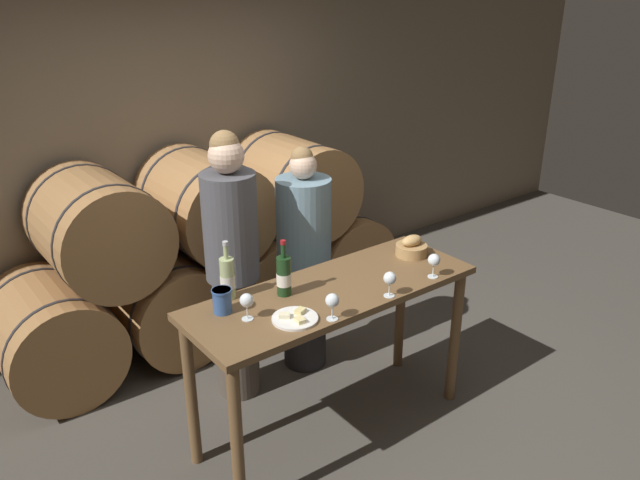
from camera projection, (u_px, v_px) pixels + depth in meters
name	position (u px, v px, depth m)	size (l,w,h in m)	color
ground_plane	(332.00, 426.00, 3.81)	(10.00, 10.00, 0.00)	#4C473F
stone_wall_back	(165.00, 113.00, 4.68)	(10.00, 0.12, 3.20)	#7F705B
barrel_stack	(209.00, 252.00, 4.64)	(3.08, 0.87, 1.40)	#9E7042
tasting_table	(333.00, 312.00, 3.50)	(1.70, 0.60, 0.95)	brown
person_left	(233.00, 267.00, 3.81)	(0.33, 0.33, 1.75)	#4C4238
person_right	(304.00, 261.00, 4.16)	(0.36, 0.36, 1.57)	#232326
wine_bottle_red	(284.00, 276.00, 3.34)	(0.08, 0.08, 0.32)	#193819
wine_bottle_white	(227.00, 278.00, 3.30)	(0.08, 0.08, 0.33)	#ADBC7F
blue_crock	(222.00, 300.00, 3.17)	(0.10, 0.10, 0.13)	#335693
bread_basket	(411.00, 248.00, 3.84)	(0.19, 0.19, 0.13)	#A87F4C
cheese_plate	(295.00, 318.00, 3.12)	(0.23, 0.23, 0.04)	white
wine_glass_far_left	(247.00, 301.00, 3.09)	(0.07, 0.07, 0.14)	white
wine_glass_left	(332.00, 301.00, 3.09)	(0.07, 0.07, 0.14)	white
wine_glass_center	(390.00, 279.00, 3.32)	(0.07, 0.07, 0.14)	white
wine_glass_right	(434.00, 261.00, 3.54)	(0.07, 0.07, 0.14)	white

